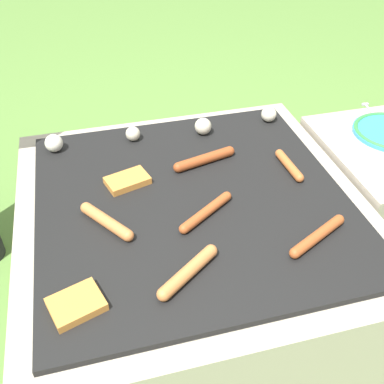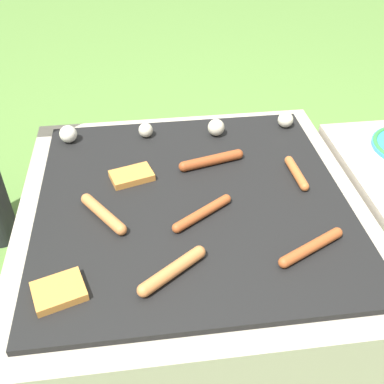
% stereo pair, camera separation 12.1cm
% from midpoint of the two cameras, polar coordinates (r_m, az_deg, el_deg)
% --- Properties ---
extents(ground_plane, '(14.00, 14.00, 0.00)m').
position_cam_midpoint_polar(ground_plane, '(1.51, -2.35, -12.43)').
color(ground_plane, '#567F38').
extents(grill, '(0.95, 0.95, 0.40)m').
position_cam_midpoint_polar(grill, '(1.36, -2.57, -7.30)').
color(grill, '#A89E8C').
rests_on(grill, ground_plane).
extents(sausage_back_right, '(0.18, 0.10, 0.03)m').
position_cam_midpoint_polar(sausage_back_right, '(1.12, 12.72, -5.58)').
color(sausage_back_right, '#A34C23').
rests_on(sausage_back_right, grill).
extents(sausage_back_center, '(0.03, 0.15, 0.03)m').
position_cam_midpoint_polar(sausage_back_center, '(1.34, 9.72, 3.27)').
color(sausage_back_center, '#B7602D').
rests_on(sausage_back_center, grill).
extents(sausage_front_center, '(0.12, 0.16, 0.03)m').
position_cam_midpoint_polar(sausage_front_center, '(1.17, -13.78, -3.75)').
color(sausage_front_center, '#C6753D').
rests_on(sausage_front_center, grill).
extents(sausage_mid_right, '(0.20, 0.07, 0.03)m').
position_cam_midpoint_polar(sausage_mid_right, '(1.35, -0.98, 4.12)').
color(sausage_mid_right, '#93421E').
rests_on(sausage_mid_right, grill).
extents(sausage_back_left, '(0.17, 0.12, 0.03)m').
position_cam_midpoint_polar(sausage_back_left, '(1.16, -1.17, -2.66)').
color(sausage_back_left, '#A34C23').
rests_on(sausage_back_left, grill).
extents(sausage_mid_left, '(0.16, 0.13, 0.03)m').
position_cam_midpoint_polar(sausage_mid_left, '(1.02, -3.93, -10.21)').
color(sausage_mid_left, '#C6753D').
rests_on(sausage_mid_left, grill).
extents(bread_slice_left, '(0.13, 0.12, 0.02)m').
position_cam_midpoint_polar(bread_slice_left, '(1.01, -17.93, -13.59)').
color(bread_slice_left, '#D18438').
rests_on(bread_slice_left, grill).
extents(bread_slice_center, '(0.13, 0.11, 0.02)m').
position_cam_midpoint_polar(bread_slice_center, '(1.29, -10.88, 1.34)').
color(bread_slice_center, '#D18438').
rests_on(bread_slice_center, grill).
extents(mushroom_row, '(0.77, 0.08, 0.06)m').
position_cam_midpoint_polar(mushroom_row, '(1.47, -5.74, 7.86)').
color(mushroom_row, silver).
rests_on(mushroom_row, grill).
extents(fork_utensil, '(0.04, 0.19, 0.01)m').
position_cam_midpoint_polar(fork_utensil, '(1.70, 20.29, 9.10)').
color(fork_utensil, silver).
rests_on(fork_utensil, side_ledge).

